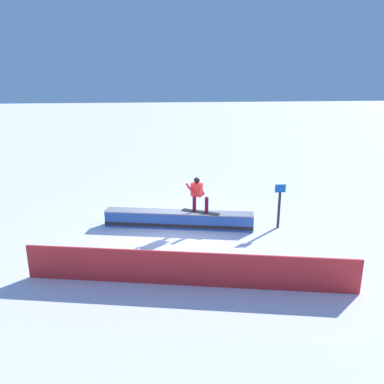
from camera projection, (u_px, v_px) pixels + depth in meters
name	position (u px, v px, depth m)	size (l,w,h in m)	color
ground_plane	(179.00, 227.00, 15.17)	(120.00, 120.00, 0.00)	white
grind_box	(179.00, 220.00, 15.08)	(5.61, 1.63, 0.65)	blue
snowboarder	(198.00, 194.00, 14.72)	(1.45, 0.95, 1.35)	black
safety_fence	(188.00, 269.00, 10.96)	(9.25, 0.06, 1.01)	red
trail_marker	(279.00, 205.00, 14.89)	(0.40, 0.10, 1.71)	#262628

